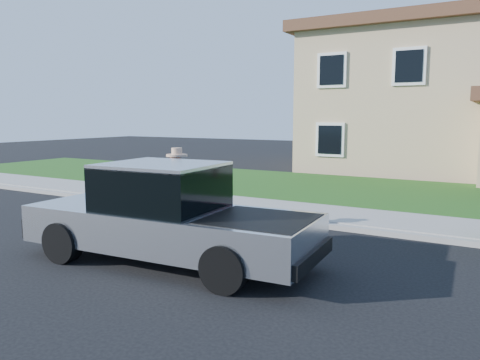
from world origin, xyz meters
TOP-DOWN VIEW (x-y plane):
  - ground at (0.00, 0.00)m, footprint 80.00×80.00m
  - curb at (1.00, 2.90)m, footprint 40.00×0.20m
  - sidewalk at (1.00, 4.00)m, footprint 40.00×2.00m
  - lawn at (1.00, 8.50)m, footprint 40.00×7.00m
  - house at (1.31, 16.38)m, footprint 14.00×11.30m
  - pickup_truck at (-0.53, -1.00)m, footprint 5.57×2.23m
  - woman at (-1.69, 0.80)m, footprint 0.75×0.64m

SIDE VIEW (x-z plane):
  - ground at x=0.00m, z-range 0.00..0.00m
  - lawn at x=1.00m, z-range 0.00..0.10m
  - curb at x=1.00m, z-range 0.00..0.12m
  - sidewalk at x=1.00m, z-range 0.00..0.15m
  - pickup_truck at x=-0.53m, z-range -0.06..1.73m
  - woman at x=-1.69m, z-range -0.05..1.88m
  - house at x=1.31m, z-range -0.26..6.59m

